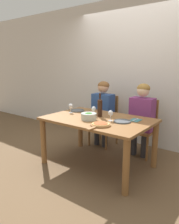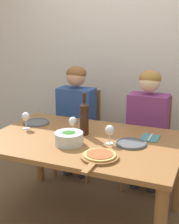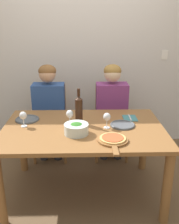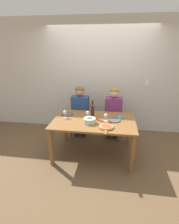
# 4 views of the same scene
# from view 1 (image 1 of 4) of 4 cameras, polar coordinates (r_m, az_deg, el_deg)

# --- Properties ---
(ground_plane) EXTENTS (40.00, 40.00, 0.00)m
(ground_plane) POSITION_cam_1_polar(r_m,az_deg,el_deg) (3.45, 2.15, -13.56)
(ground_plane) COLOR brown
(back_wall) EXTENTS (10.00, 0.06, 2.70)m
(back_wall) POSITION_cam_1_polar(r_m,az_deg,el_deg) (4.19, 12.40, 9.97)
(back_wall) COLOR silver
(back_wall) RESTS_ON ground
(dining_table) EXTENTS (1.54, 1.01, 0.73)m
(dining_table) POSITION_cam_1_polar(r_m,az_deg,el_deg) (3.23, 2.24, -3.59)
(dining_table) COLOR brown
(dining_table) RESTS_ON ground
(chair_left) EXTENTS (0.42, 0.42, 0.93)m
(chair_left) POSITION_cam_1_polar(r_m,az_deg,el_deg) (4.16, 4.24, -1.76)
(chair_left) COLOR brown
(chair_left) RESTS_ON ground
(chair_right) EXTENTS (0.42, 0.42, 0.93)m
(chair_right) POSITION_cam_1_polar(r_m,az_deg,el_deg) (3.81, 13.97, -3.44)
(chair_right) COLOR brown
(chair_right) RESTS_ON ground
(person_woman) EXTENTS (0.47, 0.51, 1.21)m
(person_woman) POSITION_cam_1_polar(r_m,az_deg,el_deg) (4.02, 3.40, 1.13)
(person_woman) COLOR #28282D
(person_woman) RESTS_ON ground
(person_man) EXTENTS (0.47, 0.51, 1.21)m
(person_man) POSITION_cam_1_polar(r_m,az_deg,el_deg) (3.66, 13.45, -0.34)
(person_man) COLOR #28282D
(person_man) RESTS_ON ground
(wine_bottle) EXTENTS (0.07, 0.07, 0.35)m
(wine_bottle) POSITION_cam_1_polar(r_m,az_deg,el_deg) (3.27, 2.72, 1.28)
(wine_bottle) COLOR black
(wine_bottle) RESTS_ON dining_table
(broccoli_bowl) EXTENTS (0.22, 0.22, 0.10)m
(broccoli_bowl) POSITION_cam_1_polar(r_m,az_deg,el_deg) (3.11, -0.21, -1.13)
(broccoli_bowl) COLOR silver
(broccoli_bowl) RESTS_ON dining_table
(dinner_plate_left) EXTENTS (0.24, 0.24, 0.02)m
(dinner_plate_left) POSITION_cam_1_polar(r_m,az_deg,el_deg) (3.69, -3.19, 0.42)
(dinner_plate_left) COLOR #4C5156
(dinner_plate_left) RESTS_ON dining_table
(dinner_plate_right) EXTENTS (0.24, 0.24, 0.02)m
(dinner_plate_right) POSITION_cam_1_polar(r_m,az_deg,el_deg) (3.03, 8.53, -2.43)
(dinner_plate_right) COLOR #4C5156
(dinner_plate_right) RESTS_ON dining_table
(pizza_on_board) EXTENTS (0.26, 0.40, 0.04)m
(pizza_on_board) POSITION_cam_1_polar(r_m,az_deg,el_deg) (2.81, 2.82, -3.33)
(pizza_on_board) COLOR brown
(pizza_on_board) RESTS_ON dining_table
(wine_glass_left) EXTENTS (0.07, 0.07, 0.15)m
(wine_glass_left) POSITION_cam_1_polar(r_m,az_deg,el_deg) (3.55, -4.95, 1.47)
(wine_glass_left) COLOR silver
(wine_glass_left) RESTS_ON dining_table
(wine_glass_right) EXTENTS (0.07, 0.07, 0.15)m
(wine_glass_right) POSITION_cam_1_polar(r_m,az_deg,el_deg) (3.04, 5.52, -0.43)
(wine_glass_right) COLOR silver
(wine_glass_right) RESTS_ON dining_table
(wine_glass_centre) EXTENTS (0.07, 0.07, 0.15)m
(wine_glass_centre) POSITION_cam_1_polar(r_m,az_deg,el_deg) (3.30, 1.12, 0.67)
(wine_glass_centre) COLOR silver
(wine_glass_centre) RESTS_ON dining_table
(fork_on_napkin) EXTENTS (0.14, 0.18, 0.01)m
(fork_on_napkin) POSITION_cam_1_polar(r_m,az_deg,el_deg) (3.15, 11.90, -2.08)
(fork_on_napkin) COLOR #387075
(fork_on_napkin) RESTS_ON dining_table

